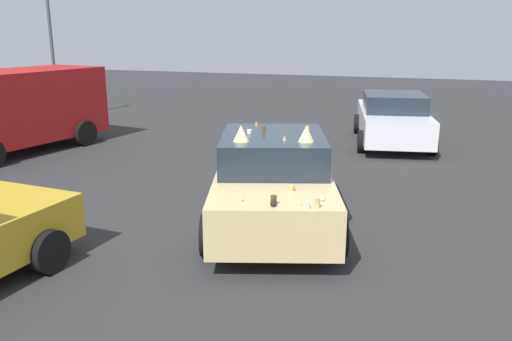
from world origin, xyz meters
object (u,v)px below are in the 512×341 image
object	(u,v)px
art_car_decorated	(273,179)
parked_sedan_behind_left	(392,118)
parked_van_row_back_center	(12,107)
lot_lamp_post	(51,44)

from	to	relation	value
art_car_decorated	parked_sedan_behind_left	bearing A→B (deg)	151.83
parked_van_row_back_center	parked_sedan_behind_left	size ratio (longest dim) A/B	1.10
parked_van_row_back_center	parked_sedan_behind_left	xyz separation A→B (m)	(4.50, -9.52, -0.49)
parked_van_row_back_center	parked_sedan_behind_left	distance (m)	10.54
parked_van_row_back_center	lot_lamp_post	world-z (taller)	lot_lamp_post
parked_sedan_behind_left	lot_lamp_post	bearing A→B (deg)	77.26
lot_lamp_post	parked_sedan_behind_left	bearing A→B (deg)	-92.11
parked_sedan_behind_left	lot_lamp_post	size ratio (longest dim) A/B	1.05
art_car_decorated	parked_sedan_behind_left	world-z (taller)	art_car_decorated
parked_van_row_back_center	parked_sedan_behind_left	world-z (taller)	parked_van_row_back_center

